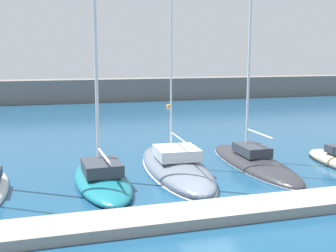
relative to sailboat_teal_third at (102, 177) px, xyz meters
The scene contains 7 objects.
ground_plane 5.80m from the sailboat_teal_third, 40.52° to the right, with size 120.00×120.00×0.00m, color navy.
dock_pier 7.02m from the sailboat_teal_third, 51.24° to the right, with size 35.24×2.01×0.40m, color gray.
breakwater_seawall 38.91m from the sailboat_teal_third, 83.51° to the left, with size 108.00×3.75×3.05m, color slate.
sailboat_teal_third is the anchor object (origin of this frame).
sailboat_slate_fourth 4.38m from the sailboat_teal_third, 16.99° to the left, with size 3.53×10.51×20.32m.
sailboat_charcoal_fifth 9.07m from the sailboat_teal_third, ahead, with size 2.84×10.03×15.17m.
mooring_buoy_orange 32.31m from the sailboat_teal_third, 67.69° to the left, with size 0.63×0.63×0.63m, color orange.
Camera 1 is at (-6.95, -16.49, 6.32)m, focal length 45.51 mm.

